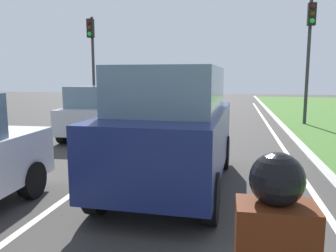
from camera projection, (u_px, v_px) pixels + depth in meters
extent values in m
plane|color=#383533|center=(170.00, 138.00, 11.63)|extent=(60.00, 60.00, 0.00)
cube|color=silver|center=(150.00, 138.00, 11.76)|extent=(0.12, 32.00, 0.01)
cube|color=silver|center=(279.00, 142.00, 10.95)|extent=(0.12, 32.00, 0.01)
cube|color=#9E9B93|center=(296.00, 141.00, 10.84)|extent=(0.24, 48.00, 0.12)
cube|color=navy|center=(173.00, 139.00, 6.45)|extent=(2.03, 4.55, 1.10)
cube|color=slate|center=(172.00, 89.00, 6.17)|extent=(1.78, 2.75, 0.80)
cylinder|color=black|center=(151.00, 149.00, 8.20)|extent=(0.24, 0.77, 0.76)
cylinder|color=black|center=(224.00, 152.00, 7.81)|extent=(0.24, 0.77, 0.76)
cylinder|color=black|center=(97.00, 190.00, 5.24)|extent=(0.24, 0.77, 0.76)
cylinder|color=black|center=(211.00, 199.00, 4.86)|extent=(0.24, 0.77, 0.76)
cylinder|color=black|center=(32.00, 180.00, 5.94)|extent=(0.24, 0.65, 0.64)
cube|color=#B7BABF|center=(99.00, 117.00, 11.80)|extent=(1.75, 3.75, 0.80)
cube|color=slate|center=(96.00, 96.00, 11.45)|extent=(1.54, 1.94, 0.68)
cylinder|color=black|center=(93.00, 123.00, 13.21)|extent=(0.24, 0.61, 0.60)
cylinder|color=black|center=(130.00, 124.00, 12.96)|extent=(0.24, 0.61, 0.60)
cylinder|color=black|center=(63.00, 134.00, 10.75)|extent=(0.24, 0.61, 0.60)
cylinder|color=black|center=(108.00, 135.00, 10.51)|extent=(0.24, 0.61, 0.60)
sphere|color=black|center=(277.00, 179.00, 1.72)|extent=(0.28, 0.28, 0.28)
cylinder|color=#2D2D2D|center=(308.00, 63.00, 14.40)|extent=(0.14, 0.14, 5.35)
cube|color=black|center=(312.00, 14.00, 13.92)|extent=(0.32, 0.24, 0.90)
sphere|color=#3F0F0F|center=(313.00, 6.00, 13.75)|extent=(0.20, 0.20, 0.20)
sphere|color=#382B0C|center=(312.00, 14.00, 13.79)|extent=(0.20, 0.20, 0.20)
sphere|color=green|center=(312.00, 21.00, 13.83)|extent=(0.20, 0.20, 0.20)
cylinder|color=#2D2D2D|center=(93.00, 68.00, 17.18)|extent=(0.14, 0.14, 5.01)
cube|color=black|center=(90.00, 28.00, 16.71)|extent=(0.32, 0.24, 0.90)
sphere|color=#3F0F0F|center=(89.00, 22.00, 16.54)|extent=(0.20, 0.20, 0.20)
sphere|color=#382B0C|center=(89.00, 28.00, 16.58)|extent=(0.20, 0.20, 0.20)
sphere|color=green|center=(90.00, 34.00, 16.62)|extent=(0.20, 0.20, 0.20)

